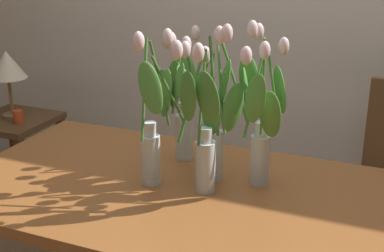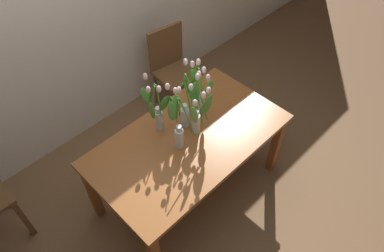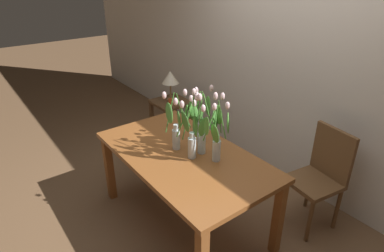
{
  "view_description": "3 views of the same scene",
  "coord_description": "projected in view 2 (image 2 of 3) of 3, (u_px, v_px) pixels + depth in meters",
  "views": [
    {
      "loc": [
        0.7,
        -1.53,
        1.57
      ],
      "look_at": [
        0.02,
        0.06,
        0.95
      ],
      "focal_mm": 49.89,
      "sensor_mm": 36.0,
      "label": 1
    },
    {
      "loc": [
        -1.27,
        -1.31,
        2.93
      ],
      "look_at": [
        -0.01,
        -0.05,
        0.94
      ],
      "focal_mm": 33.59,
      "sensor_mm": 36.0,
      "label": 2
    },
    {
      "loc": [
        1.94,
        -1.37,
        2.17
      ],
      "look_at": [
        0.01,
        0.08,
        0.97
      ],
      "focal_mm": 30.62,
      "sensor_mm": 36.0,
      "label": 3
    }
  ],
  "objects": [
    {
      "name": "tulip_vase_0",
      "position": [
        199.0,
        113.0,
        2.72
      ],
      "size": [
        0.16,
        0.25,
        0.57
      ],
      "color": "silver",
      "rests_on": "dining_table"
    },
    {
      "name": "ground_plane",
      "position": [
        189.0,
        188.0,
        3.4
      ],
      "size": [
        18.0,
        18.0,
        0.0
      ],
      "primitive_type": "plane",
      "color": "brown"
    },
    {
      "name": "tulip_vase_4",
      "position": [
        180.0,
        125.0,
        2.65
      ],
      "size": [
        0.15,
        0.27,
        0.56
      ],
      "color": "silver",
      "rests_on": "dining_table"
    },
    {
      "name": "dining_chair",
      "position": [
        172.0,
        65.0,
        3.8
      ],
      "size": [
        0.45,
        0.45,
        0.93
      ],
      "color": "brown",
      "rests_on": "ground"
    },
    {
      "name": "tulip_vase_1",
      "position": [
        157.0,
        111.0,
        2.77
      ],
      "size": [
        0.14,
        0.25,
        0.51
      ],
      "color": "silver",
      "rests_on": "dining_table"
    },
    {
      "name": "tulip_vase_3",
      "position": [
        186.0,
        105.0,
        2.78
      ],
      "size": [
        0.29,
        0.2,
        0.57
      ],
      "color": "silver",
      "rests_on": "dining_table"
    },
    {
      "name": "tulip_vase_2",
      "position": [
        198.0,
        93.0,
        2.86
      ],
      "size": [
        0.2,
        0.26,
        0.55
      ],
      "color": "silver",
      "rests_on": "dining_table"
    },
    {
      "name": "room_wall_rear",
      "position": [
        75.0,
        5.0,
        3.04
      ],
      "size": [
        9.0,
        0.1,
        2.7
      ],
      "primitive_type": "cube",
      "color": "silver",
      "rests_on": "ground"
    },
    {
      "name": "dining_table",
      "position": [
        189.0,
        145.0,
        2.92
      ],
      "size": [
        1.6,
        0.9,
        0.74
      ],
      "color": "brown",
      "rests_on": "ground"
    }
  ]
}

